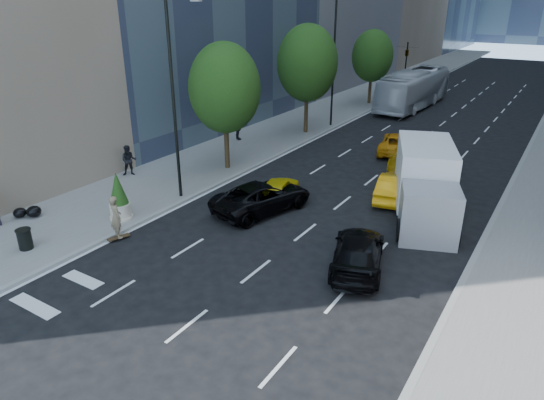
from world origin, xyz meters
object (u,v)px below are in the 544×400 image
Objects in this scene: city_bus at (414,89)px; trash_can at (25,239)px; black_sedan_lincoln at (262,197)px; black_sedan_mercedes at (358,252)px; box_truck at (425,183)px; skateboarder at (116,220)px; planter_shrub at (119,197)px.

city_bus reaches higher than trash_can.
black_sedan_lincoln reaches higher than trash_can.
black_sedan_mercedes is (6.20, -2.62, -0.05)m from black_sedan_lincoln.
city_bus is 37.12m from trash_can.
box_truck reaches higher than black_sedan_mercedes.
box_truck reaches higher than skateboarder.
skateboarder is at bearing -91.79° from city_bus.
black_sedan_lincoln is 6.73m from black_sedan_mercedes.
box_truck is 8.75× the size of trash_can.
planter_shrub is (-1.37, 1.39, 0.29)m from skateboarder.
black_sedan_lincoln is 6.24× the size of trash_can.
city_bus reaches higher than black_sedan_lincoln.
trash_can is at bearing 71.79° from black_sedan_lincoln.
city_bus reaches higher than planter_shrub.
black_sedan_mercedes is 11.37m from planter_shrub.
trash_can is (-12.20, -6.21, -0.11)m from black_sedan_mercedes.
city_bus is 14.71× the size of trash_can.
box_truck is at bearing -114.69° from black_sedan_mercedes.
skateboarder is at bearing -157.85° from box_truck.
planter_shrub is at bearing -94.36° from city_bus.
box_truck is at bearing 35.02° from planter_shrub.
trash_can is (-4.80, -36.79, -1.17)m from city_bus.
black_sedan_lincoln is 2.28× the size of planter_shrub.
black_sedan_lincoln is 10.67m from trash_can.
black_sedan_mercedes is 31.48m from city_bus.
skateboarder is 10.38m from black_sedan_mercedes.
skateboarder reaches higher than black_sedan_lincoln.
box_truck is (6.89, 3.68, 0.97)m from black_sedan_lincoln.
city_bus is 1.68× the size of box_truck.
black_sedan_mercedes is at bearing -74.15° from city_bus.
city_bus reaches higher than box_truck.
black_sedan_lincoln is 7.87m from box_truck.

